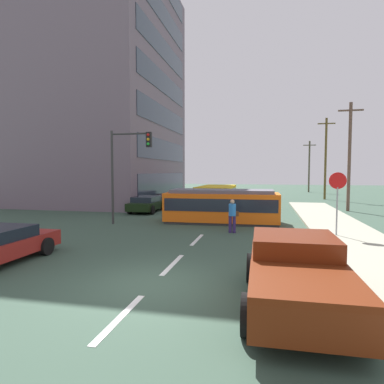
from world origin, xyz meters
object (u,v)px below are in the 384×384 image
at_px(parked_sedan_mid, 147,204).
at_px(utility_pole_distant, 309,165).
at_px(utility_pole_mid, 349,155).
at_px(stop_sign, 337,190).
at_px(pickup_truck_parked, 296,272).
at_px(parked_sedan_far, 179,197).
at_px(city_bus, 216,196).
at_px(utility_pole_far, 326,157).
at_px(pedestrian_crossing, 232,214).
at_px(traffic_light_mast, 127,160).
at_px(streetcar_tram, 222,206).

xyz_separation_m(parked_sedan_mid, utility_pole_distant, (15.02, 27.46, 3.30)).
bearing_deg(utility_pole_mid, stop_sign, -105.30).
bearing_deg(pickup_truck_parked, parked_sedan_far, 111.22).
height_order(city_bus, pickup_truck_parked, city_bus).
xyz_separation_m(city_bus, utility_pole_far, (10.21, 12.14, 3.51)).
distance_m(pedestrian_crossing, utility_pole_far, 23.52).
xyz_separation_m(city_bus, traffic_light_mast, (-3.93, -8.45, 2.64)).
distance_m(pickup_truck_parked, stop_sign, 8.89).
distance_m(city_bus, parked_sedan_far, 5.43).
xyz_separation_m(parked_sedan_far, utility_pole_far, (14.26, 8.55, 3.97)).
xyz_separation_m(pedestrian_crossing, parked_sedan_far, (-6.27, 13.27, -0.32)).
xyz_separation_m(streetcar_tram, stop_sign, (5.72, -3.33, 1.17)).
distance_m(parked_sedan_mid, utility_pole_mid, 15.91).
bearing_deg(parked_sedan_mid, utility_pole_distant, 61.32).
relative_size(pedestrian_crossing, parked_sedan_far, 0.36).
distance_m(parked_sedan_mid, parked_sedan_far, 6.32).
distance_m(utility_pole_mid, utility_pole_far, 10.93).
xyz_separation_m(pickup_truck_parked, utility_pole_mid, (5.59, 19.59, 3.53)).
bearing_deg(stop_sign, pickup_truck_parked, -106.77).
bearing_deg(parked_sedan_far, stop_sign, -50.79).
xyz_separation_m(stop_sign, traffic_light_mast, (-10.94, 1.52, 1.53)).
bearing_deg(utility_pole_far, utility_pole_distant, 90.43).
relative_size(stop_sign, traffic_light_mast, 0.53).
bearing_deg(traffic_light_mast, parked_sedan_mid, 99.52).
relative_size(city_bus, pedestrian_crossing, 3.42).
height_order(pedestrian_crossing, utility_pole_mid, utility_pole_mid).
height_order(parked_sedan_far, utility_pole_far, utility_pole_far).
bearing_deg(city_bus, parked_sedan_far, 138.46).
bearing_deg(pickup_truck_parked, utility_pole_distant, 82.55).
relative_size(city_bus, parked_sedan_far, 1.25).
relative_size(city_bus, utility_pole_mid, 0.69).
distance_m(stop_sign, utility_pole_far, 22.46).
distance_m(stop_sign, traffic_light_mast, 11.16).
bearing_deg(streetcar_tram, city_bus, 101.02).
distance_m(parked_sedan_mid, traffic_light_mast, 6.63).
relative_size(pedestrian_crossing, traffic_light_mast, 0.31).
bearing_deg(parked_sedan_far, streetcar_tram, -62.41).
distance_m(parked_sedan_mid, stop_sign, 14.06).
bearing_deg(utility_pole_distant, pickup_truck_parked, -97.45).
xyz_separation_m(streetcar_tram, traffic_light_mast, (-5.23, -1.81, 2.70)).
bearing_deg(pedestrian_crossing, streetcar_tram, 106.87).
xyz_separation_m(pickup_truck_parked, parked_sedan_far, (-8.53, 21.97, -0.17)).
bearing_deg(traffic_light_mast, utility_pole_mid, 34.60).
xyz_separation_m(parked_sedan_far, utility_pole_distant, (14.17, 21.19, 3.29)).
relative_size(pedestrian_crossing, pickup_truck_parked, 0.33).
relative_size(pickup_truck_parked, traffic_light_mast, 0.93).
bearing_deg(stop_sign, utility_pole_mid, 74.70).
bearing_deg(pedestrian_crossing, utility_pole_mid, 54.21).
xyz_separation_m(pickup_truck_parked, stop_sign, (2.53, 8.41, 1.40)).
xyz_separation_m(streetcar_tram, utility_pole_distant, (8.83, 31.42, 2.89)).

